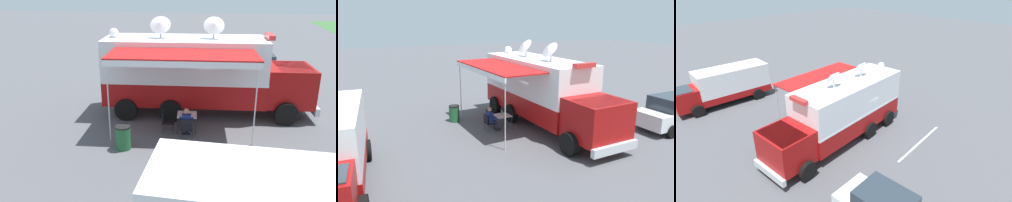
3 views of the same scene
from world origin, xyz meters
The scene contains 10 objects.
ground_plane centered at (0.00, 0.00, 0.00)m, with size 100.00×100.00×0.00m, color #515156.
lot_stripe centered at (-3.70, -2.25, 0.00)m, with size 0.12×4.80×0.01m, color silver.
command_truck centered at (-0.02, 0.75, 1.95)m, with size 5.36×9.63×4.53m.
folding_table centered at (2.18, 0.36, 0.67)m, with size 0.85×0.85×0.73m.
water_bottle centered at (2.17, 0.29, 0.83)m, with size 0.07×0.07×0.22m.
folding_chair_at_table centered at (2.98, 0.41, 0.51)m, with size 0.51×0.51×0.87m.
folding_chair_beside_table centered at (2.44, -0.49, 0.51)m, with size 0.51×0.51×0.87m.
seated_responder centered at (2.79, 0.39, 0.65)m, with size 0.68×0.58×1.25m.
trash_bin centered at (4.13, -1.81, 0.46)m, with size 0.57×0.57×0.91m.
car_behind_truck centered at (-5.92, 3.96, 0.88)m, with size 4.28×2.18×1.76m.
Camera 1 is at (15.30, 1.53, 5.98)m, focal length 36.87 mm.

